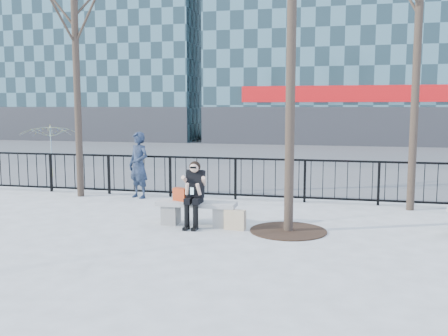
# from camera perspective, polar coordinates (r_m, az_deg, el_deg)

# --- Properties ---
(ground) EXTENTS (120.00, 120.00, 0.00)m
(ground) POSITION_cam_1_polar(r_m,az_deg,el_deg) (10.36, -3.17, -6.52)
(ground) COLOR gray
(ground) RESTS_ON ground
(street_surface) EXTENTS (60.00, 23.00, 0.01)m
(street_surface) POSITION_cam_1_polar(r_m,az_deg,el_deg) (24.94, 6.47, 1.43)
(street_surface) COLOR #474747
(street_surface) RESTS_ON ground
(railing) EXTENTS (14.00, 0.06, 1.10)m
(railing) POSITION_cam_1_polar(r_m,az_deg,el_deg) (13.11, 0.46, -1.17)
(railing) COLOR black
(railing) RESTS_ON ground
(tree_left) EXTENTS (2.80, 2.80, 6.50)m
(tree_left) POSITION_cam_1_polar(r_m,az_deg,el_deg) (14.16, -16.73, 16.66)
(tree_left) COLOR black
(tree_left) RESTS_ON ground
(tree_grate) EXTENTS (1.50, 1.50, 0.02)m
(tree_grate) POSITION_cam_1_polar(r_m,az_deg,el_deg) (9.91, 7.36, -7.12)
(tree_grate) COLOR black
(tree_grate) RESTS_ON ground
(bench_main) EXTENTS (1.65, 0.46, 0.49)m
(bench_main) POSITION_cam_1_polar(r_m,az_deg,el_deg) (10.29, -3.19, -4.89)
(bench_main) COLOR slate
(bench_main) RESTS_ON ground
(seated_woman) EXTENTS (0.50, 0.64, 1.34)m
(seated_woman) POSITION_cam_1_polar(r_m,az_deg,el_deg) (10.07, -3.45, -3.02)
(seated_woman) COLOR black
(seated_woman) RESTS_ON ground
(handbag) EXTENTS (0.36, 0.27, 0.27)m
(handbag) POSITION_cam_1_polar(r_m,az_deg,el_deg) (10.35, -4.96, -3.03)
(handbag) COLOR #AE3615
(handbag) RESTS_ON bench_main
(shopping_bag) EXTENTS (0.44, 0.21, 0.40)m
(shopping_bag) POSITION_cam_1_polar(r_m,az_deg,el_deg) (9.93, 1.27, -5.93)
(shopping_bag) COLOR beige
(shopping_bag) RESTS_ON ground
(standing_man) EXTENTS (0.76, 0.65, 1.76)m
(standing_man) POSITION_cam_1_polar(r_m,az_deg,el_deg) (13.43, -9.72, 0.33)
(standing_man) COLOR black
(standing_man) RESTS_ON ground
(vendor_umbrella) EXTENTS (2.23, 2.27, 1.84)m
(vendor_umbrella) POSITION_cam_1_polar(r_m,az_deg,el_deg) (18.06, -19.22, 1.86)
(vendor_umbrella) COLOR yellow
(vendor_umbrella) RESTS_ON ground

